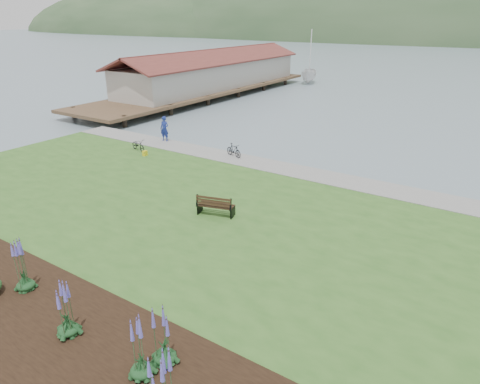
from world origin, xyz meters
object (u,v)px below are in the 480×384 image
Objects in this scene: sailboat at (309,83)px; park_bench at (215,205)px; bicycle_a at (138,145)px; person at (164,127)px.

park_bench is at bearing -87.49° from sailboat.
bicycle_a is (-10.67, 5.46, -0.12)m from park_bench.
sailboat is (-15.66, 43.87, -0.92)m from park_bench.
person is at bearing 16.29° from bicycle_a.
bicycle_a is at bearing 137.03° from park_bench.
park_bench is 13.58m from person.
person reaches higher than park_bench.
person is 1.42× the size of bicycle_a.
park_bench is 0.08× the size of sailboat.
bicycle_a is at bearing -99.74° from sailboat.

